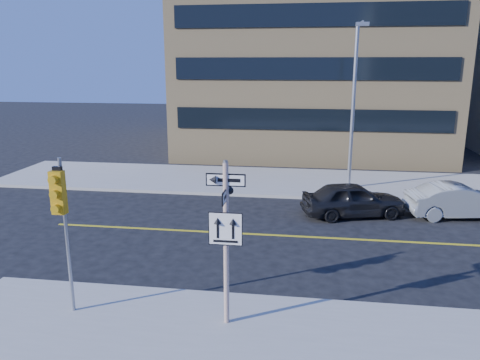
% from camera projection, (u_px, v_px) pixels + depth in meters
% --- Properties ---
extents(ground, '(120.00, 120.00, 0.00)m').
position_uv_depth(ground, '(241.00, 282.00, 13.93)').
color(ground, black).
rests_on(ground, ground).
extents(sign_pole, '(0.92, 0.92, 4.06)m').
position_uv_depth(sign_pole, '(226.00, 235.00, 10.92)').
color(sign_pole, white).
rests_on(sign_pole, near_sidewalk).
extents(traffic_signal, '(0.32, 0.45, 4.00)m').
position_uv_depth(traffic_signal, '(60.00, 205.00, 11.19)').
color(traffic_signal, gray).
rests_on(traffic_signal, near_sidewalk).
extents(parked_car_a, '(2.81, 4.59, 1.46)m').
position_uv_depth(parked_car_a, '(353.00, 199.00, 19.73)').
color(parked_car_a, black).
rests_on(parked_car_a, ground).
extents(parked_car_b, '(2.14, 4.49, 1.42)m').
position_uv_depth(parked_car_b, '(459.00, 201.00, 19.59)').
color(parked_car_b, gray).
rests_on(parked_car_b, ground).
extents(streetlight_a, '(0.55, 2.25, 8.00)m').
position_uv_depth(streetlight_a, '(354.00, 96.00, 22.55)').
color(streetlight_a, gray).
rests_on(streetlight_a, far_sidewalk).
extents(building_brick, '(18.00, 18.00, 18.00)m').
position_uv_depth(building_brick, '(313.00, 27.00, 35.46)').
color(building_brick, tan).
rests_on(building_brick, ground).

